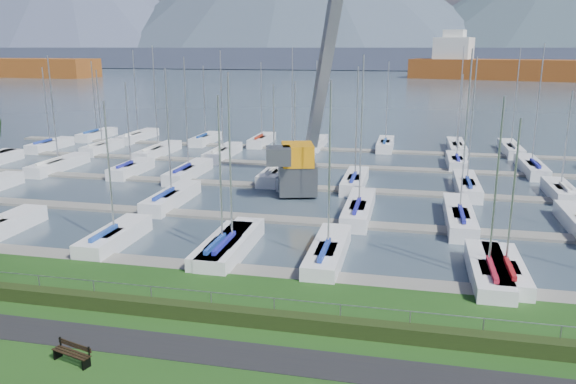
# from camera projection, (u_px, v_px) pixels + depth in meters

# --- Properties ---
(path) EXTENTS (160.00, 2.00, 0.04)m
(path) POSITION_uv_depth(u_px,v_px,m) (210.00, 351.00, 23.07)
(path) COLOR black
(path) RESTS_ON grass
(water) EXTENTS (800.00, 540.00, 0.20)m
(water) POSITION_uv_depth(u_px,v_px,m) (398.00, 74.00, 271.86)
(water) COLOR #3D4C59
(hedge) EXTENTS (80.00, 0.70, 0.70)m
(hedge) POSITION_uv_depth(u_px,v_px,m) (229.00, 315.00, 25.45)
(hedge) COLOR black
(hedge) RESTS_ON grass
(fence) EXTENTS (80.00, 0.04, 0.04)m
(fence) POSITION_uv_depth(u_px,v_px,m) (232.00, 294.00, 25.61)
(fence) COLOR gray
(fence) RESTS_ON grass
(foothill) EXTENTS (900.00, 80.00, 12.00)m
(foothill) POSITION_uv_depth(u_px,v_px,m) (402.00, 58.00, 336.45)
(foothill) COLOR #3E455B
(foothill) RESTS_ON water
(docks) EXTENTS (90.00, 41.60, 0.25)m
(docks) POSITION_uv_depth(u_px,v_px,m) (321.00, 189.00, 50.55)
(docks) COLOR slate
(docks) RESTS_ON water
(bench_left) EXTENTS (1.85, 0.89, 0.85)m
(bench_left) POSITION_uv_depth(u_px,v_px,m) (72.00, 353.00, 22.17)
(bench_left) COLOR black
(bench_left) RESTS_ON grass
(crane) EXTENTS (7.13, 13.10, 22.35)m
(crane) POSITION_uv_depth(u_px,v_px,m) (306.00, 129.00, 48.29)
(crane) COLOR #54575B
(crane) RESTS_ON water
(cargo_ship_mid) EXTENTS (108.45, 45.05, 21.50)m
(cargo_ship_mid) POSITION_uv_depth(u_px,v_px,m) (540.00, 71.00, 215.90)
(cargo_ship_mid) COLOR brown
(cargo_ship_mid) RESTS_ON water
(sailboat_fleet) EXTENTS (76.19, 50.29, 13.07)m
(sailboat_fleet) POSITION_uv_depth(u_px,v_px,m) (309.00, 122.00, 52.02)
(sailboat_fleet) COLOR navy
(sailboat_fleet) RESTS_ON water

